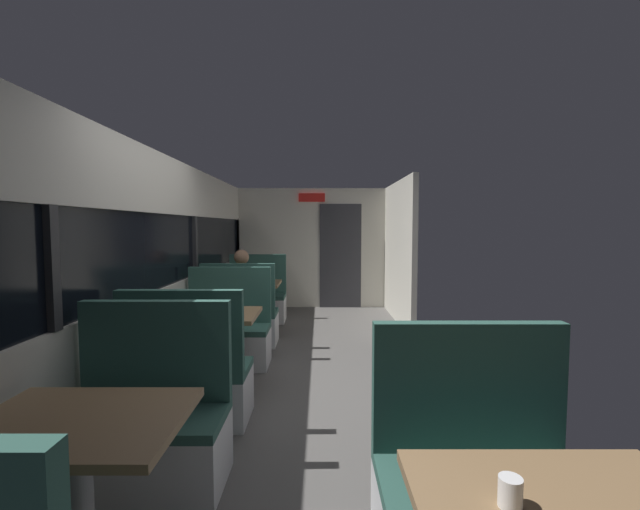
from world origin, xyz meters
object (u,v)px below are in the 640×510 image
Objects in this scene: dining_table_mid_window at (212,323)px; coffee_cup_primary at (511,492)px; bench_mid_window_facing_end at (189,382)px; bench_mid_window_facing_entry at (228,336)px; seated_passenger at (242,304)px; bench_near_window_facing_entry at (149,431)px; bench_front_aisle_facing_entry at (480,495)px; dining_table_far_window at (250,289)px; bench_far_window_facing_entry at (258,301)px; coffee_cup_secondary at (250,279)px; bench_far_window_facing_end at (242,320)px; dining_table_near_window at (80,441)px.

coffee_cup_primary is at bearing -59.61° from dining_table_mid_window.
bench_mid_window_facing_end is 1.00× the size of bench_mid_window_facing_entry.
seated_passenger is (0.00, 2.26, 0.21)m from bench_mid_window_facing_end.
coffee_cup_primary is (1.62, -1.27, 0.46)m from bench_near_window_facing_entry.
seated_passenger is (-1.79, 3.65, 0.21)m from bench_front_aisle_facing_entry.
bench_front_aisle_facing_entry is (1.79, -4.28, -0.31)m from dining_table_far_window.
bench_mid_window_facing_entry is at bearing 90.00° from bench_near_window_facing_entry.
bench_far_window_facing_entry is (0.00, 2.89, -0.31)m from dining_table_mid_window.
coffee_cup_secondary is at bearing 90.08° from bench_mid_window_facing_entry.
bench_mid_window_facing_entry is at bearing -90.00° from bench_far_window_facing_end.
bench_far_window_facing_entry is 1.34m from seated_passenger.
bench_mid_window_facing_entry is 1.00× the size of bench_front_aisle_facing_entry.
dining_table_mid_window is 0.82× the size of bench_far_window_facing_entry.
dining_table_mid_window is 0.71× the size of seated_passenger.
dining_table_mid_window is at bearing 120.39° from coffee_cup_primary.
coffee_cup_secondary is (-0.00, 0.70, 0.46)m from bench_far_window_facing_end.
dining_table_mid_window is at bearing -90.00° from bench_far_window_facing_end.
bench_front_aisle_facing_entry is at bearing -70.23° from bench_far_window_facing_entry.
bench_far_window_facing_entry is at bearing 90.00° from bench_mid_window_facing_entry.
bench_far_window_facing_entry and bench_front_aisle_facing_entry have the same top height.
bench_far_window_facing_end is 4.57m from coffee_cup_primary.
bench_mid_window_facing_end is 3.59m from bench_far_window_facing_entry.
bench_mid_window_facing_end is at bearing 128.16° from coffee_cup_primary.
bench_far_window_facing_end is at bearing 90.00° from bench_near_window_facing_entry.
bench_near_window_facing_entry and bench_mid_window_facing_end have the same top height.
bench_far_window_facing_end is 0.22m from seated_passenger.
coffee_cup_secondary is (-0.00, 3.68, 0.46)m from bench_near_window_facing_entry.
bench_mid_window_facing_end is at bearing 142.15° from bench_front_aisle_facing_entry.
coffee_cup_primary is at bearing -19.35° from dining_table_near_window.
dining_table_mid_window is at bearing -90.00° from seated_passenger.
bench_front_aisle_facing_entry is at bearing -37.85° from bench_mid_window_facing_end.
bench_mid_window_facing_end is at bearing 90.00° from dining_table_near_window.
coffee_cup_secondary is (-0.00, 0.63, 0.25)m from seated_passenger.
seated_passenger is 14.00× the size of coffee_cup_primary.
seated_passenger is at bearing 90.00° from dining_table_near_window.
bench_far_window_facing_end is at bearing -90.00° from seated_passenger.
coffee_cup_secondary is at bearing 112.70° from bench_front_aisle_facing_entry.
seated_passenger is at bearing 90.00° from bench_far_window_facing_end.
dining_table_far_window is at bearing 90.00° from dining_table_near_window.
coffee_cup_secondary reaches higher than dining_table_mid_window.
bench_far_window_facing_entry is at bearing 90.00° from seated_passenger.
bench_mid_window_facing_end is at bearing -89.96° from coffee_cup_secondary.
dining_table_far_window is 10.00× the size of coffee_cup_primary.
bench_mid_window_facing_end is 12.22× the size of coffee_cup_secondary.
bench_front_aisle_facing_entry is at bearing -57.31° from bench_mid_window_facing_entry.
bench_mid_window_facing_entry is 0.89m from seated_passenger.
dining_table_near_window is 1.00× the size of dining_table_far_window.
bench_mid_window_facing_end is at bearing -90.00° from seated_passenger.
dining_table_near_window is 0.71× the size of seated_passenger.
dining_table_far_window is 0.64m from seated_passenger.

